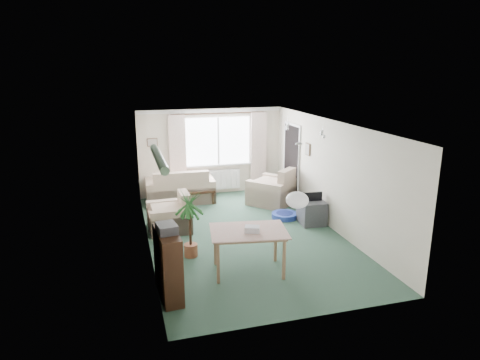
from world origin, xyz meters
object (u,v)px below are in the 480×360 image
object	(u,v)px
bookshelf	(168,264)
pet_bed	(285,215)
coffee_table	(198,197)
armchair_left	(169,212)
dining_table	(248,252)
tv_cube	(312,212)
armchair_corner	(272,186)
houseplant	(190,224)
sofa	(180,185)

from	to	relation	value
bookshelf	pet_bed	distance (m)	4.22
coffee_table	pet_bed	size ratio (longest dim) A/B	1.35
armchair_left	pet_bed	world-z (taller)	armchair_left
dining_table	armchair_left	bearing A→B (deg)	114.73
armchair_left	coffee_table	size ratio (longest dim) A/B	1.13
bookshelf	tv_cube	xyz separation A→B (m)	(3.54, 2.34, -0.27)
armchair_corner	houseplant	size ratio (longest dim) A/B	0.83
houseplant	dining_table	bearing A→B (deg)	-46.10
armchair_corner	dining_table	xyz separation A→B (m)	(-1.74, -3.55, -0.10)
sofa	tv_cube	bearing A→B (deg)	138.95
armchair_left	dining_table	size ratio (longest dim) A/B	0.77
armchair_corner	bookshelf	distance (m)	5.11
sofa	bookshelf	xyz separation A→B (m)	(-0.87, -4.84, 0.10)
sofa	bookshelf	size ratio (longest dim) A/B	1.64
bookshelf	tv_cube	size ratio (longest dim) A/B	1.81
sofa	pet_bed	xyz separation A→B (m)	(2.20, -1.99, -0.38)
armchair_corner	dining_table	world-z (taller)	armchair_corner
bookshelf	armchair_corner	bearing A→B (deg)	46.83
houseplant	tv_cube	bearing A→B (deg)	18.33
armchair_left	coffee_table	distance (m)	1.92
sofa	pet_bed	distance (m)	3.00
armchair_corner	pet_bed	distance (m)	1.23
armchair_left	coffee_table	bearing A→B (deg)	148.68
bookshelf	sofa	bearing A→B (deg)	75.07
armchair_left	houseplant	bearing A→B (deg)	7.25
armchair_corner	tv_cube	size ratio (longest dim) A/B	1.80
bookshelf	houseplant	bearing A→B (deg)	62.52
armchair_corner	houseplant	bearing A→B (deg)	3.86
armchair_corner	coffee_table	xyz separation A→B (m)	(-1.90, 0.50, -0.30)
houseplant	dining_table	distance (m)	1.29
sofa	bookshelf	world-z (taller)	bookshelf
bookshelf	coffee_table	bearing A→B (deg)	69.39
armchair_left	dining_table	bearing A→B (deg)	23.15
bookshelf	dining_table	size ratio (longest dim) A/B	0.90
houseplant	pet_bed	distance (m)	2.97
dining_table	tv_cube	size ratio (longest dim) A/B	2.03
armchair_corner	coffee_table	distance (m)	1.98
coffee_table	pet_bed	distance (m)	2.44
sofa	armchair_corner	world-z (taller)	armchair_corner
armchair_left	dining_table	distance (m)	2.64
sofa	houseplant	size ratio (longest dim) A/B	1.37
sofa	tv_cube	distance (m)	3.66
armchair_corner	houseplant	distance (m)	3.72
armchair_left	bookshelf	world-z (taller)	bookshelf
dining_table	pet_bed	bearing A→B (deg)	55.67
armchair_corner	armchair_left	world-z (taller)	armchair_corner
dining_table	sofa	bearing A→B (deg)	97.39
coffee_table	houseplant	distance (m)	3.26
armchair_corner	armchair_left	bearing A→B (deg)	-19.41
sofa	armchair_left	world-z (taller)	sofa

